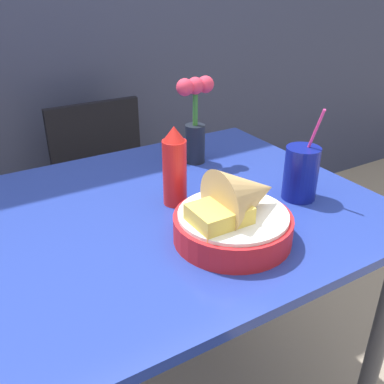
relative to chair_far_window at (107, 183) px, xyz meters
The scene contains 6 objects.
dining_table 0.79m from the chair_far_window, 96.63° to the right, with size 1.01×0.84×0.78m.
chair_far_window is the anchor object (origin of this frame).
food_basket 1.03m from the chair_far_window, 92.41° to the right, with size 0.26×0.26×0.17m.
ketchup_bottle 0.85m from the chair_far_window, 95.85° to the right, with size 0.06×0.06×0.21m.
drink_cup 0.99m from the chair_far_window, 76.59° to the right, with size 0.09×0.09×0.25m.
flower_vase 0.70m from the chair_far_window, 79.10° to the right, with size 0.12×0.06×0.26m.
Camera 1 is at (-0.45, -0.84, 1.30)m, focal length 40.00 mm.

